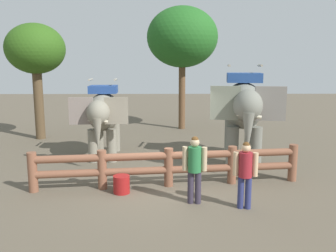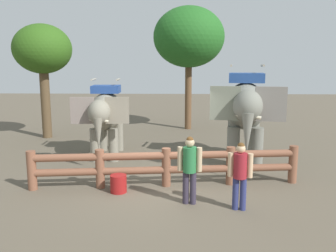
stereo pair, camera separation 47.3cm
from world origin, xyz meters
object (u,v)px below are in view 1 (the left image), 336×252
log_fence (169,164)px  tourist_man_in_blue (245,170)px  elephant_center (244,108)px  tourist_woman_in_black (195,165)px  tree_back_center (182,38)px  elephant_near_left (103,114)px  tree_far_left (35,51)px  feed_bucket (122,184)px

log_fence → tourist_man_in_blue: bearing=-41.9°
elephant_center → tourist_woman_in_black: 4.19m
elephant_center → tree_back_center: size_ratio=0.64×
log_fence → elephant_near_left: bearing=126.7°
elephant_near_left → tourist_man_in_blue: elephant_near_left is taller
elephant_center → tourist_man_in_blue: bearing=-101.5°
log_fence → tourist_woman_in_black: size_ratio=4.47×
tree_far_left → tree_back_center: tree_back_center is taller
log_fence → tourist_man_in_blue: (1.71, -1.54, 0.30)m
tree_back_center → elephant_center: bearing=-74.6°
log_fence → elephant_near_left: 3.85m
log_fence → elephant_near_left: (-2.23, 2.99, 0.95)m
elephant_near_left → tourist_man_in_blue: 6.04m
tree_back_center → feed_bucket: (-2.00, -9.19, -4.31)m
tree_far_left → elephant_near_left: bearing=-44.3°
tree_back_center → tree_far_left: bearing=-159.5°
log_fence → elephant_center: size_ratio=1.88×
log_fence → tree_back_center: 9.55m
tourist_woman_in_black → tree_far_left: tree_far_left is taller
tree_back_center → elephant_near_left: bearing=-118.0°
tourist_woman_in_black → tourist_man_in_blue: bearing=-15.9°
elephant_center → feed_bucket: (-3.73, -2.91, -1.60)m
tourist_woman_in_black → tree_far_left: size_ratio=0.33×
log_fence → tree_far_left: 9.01m
elephant_near_left → feed_bucket: size_ratio=7.02×
log_fence → tree_far_left: (-5.60, 6.28, 3.22)m
tourist_man_in_blue → tree_back_center: 10.87m
elephant_near_left → elephant_center: 4.79m
tree_far_left → log_fence: bearing=-48.3°
elephant_center → tree_back_center: 7.05m
tourist_man_in_blue → feed_bucket: bearing=160.9°
log_fence → tree_far_left: size_ratio=1.46×
elephant_center → tourist_man_in_blue: size_ratio=2.46×
elephant_center → tourist_man_in_blue: (-0.80, -3.93, -0.93)m
elephant_center → feed_bucket: elephant_center is taller
elephant_near_left → feed_bucket: 3.89m
elephant_near_left → tourist_woman_in_black: (2.82, -4.21, -0.62)m
log_fence → tourist_man_in_blue: 2.32m
elephant_center → feed_bucket: bearing=-142.0°
elephant_near_left → tourist_man_in_blue: bearing=-49.0°
tourist_woman_in_black → tourist_man_in_blue: size_ratio=1.04×
tourist_man_in_blue → tree_back_center: tree_back_center is taller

